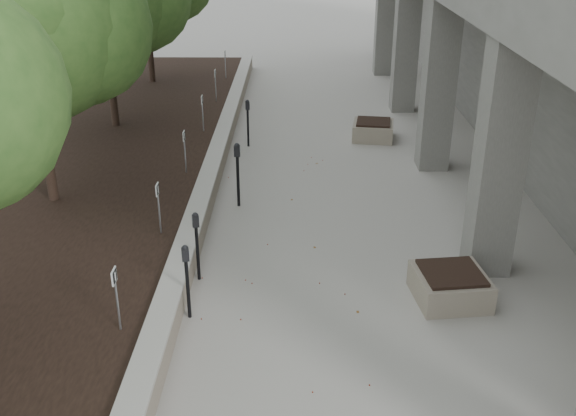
{
  "coord_description": "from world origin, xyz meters",
  "views": [
    {
      "loc": [
        0.08,
        -4.11,
        5.73
      ],
      "look_at": [
        -0.04,
        6.15,
        1.06
      ],
      "focal_mm": 40.98,
      "sensor_mm": 36.0,
      "label": 1
    }
  ],
  "objects_px": {
    "crabapple_tree_3": "(33,64)",
    "parking_meter_4": "(238,175)",
    "parking_meter_2": "(187,282)",
    "planter_front": "(450,285)",
    "planter_back": "(373,130)",
    "crabapple_tree_4": "(105,22)",
    "parking_meter_5": "(248,123)",
    "parking_meter_3": "(197,246)"
  },
  "relations": [
    {
      "from": "crabapple_tree_3",
      "to": "parking_meter_4",
      "type": "xyz_separation_m",
      "value": [
        3.68,
        0.6,
        -2.42
      ]
    },
    {
      "from": "parking_meter_2",
      "to": "planter_front",
      "type": "xyz_separation_m",
      "value": [
        4.11,
        0.56,
        -0.37
      ]
    },
    {
      "from": "parking_meter_4",
      "to": "planter_back",
      "type": "height_order",
      "value": "parking_meter_4"
    },
    {
      "from": "crabapple_tree_4",
      "to": "parking_meter_5",
      "type": "distance_m",
      "value": 4.43
    },
    {
      "from": "parking_meter_3",
      "to": "planter_front",
      "type": "height_order",
      "value": "parking_meter_3"
    },
    {
      "from": "parking_meter_3",
      "to": "planter_front",
      "type": "distance_m",
      "value": 4.17
    },
    {
      "from": "parking_meter_5",
      "to": "planter_front",
      "type": "bearing_deg",
      "value": -71.28
    },
    {
      "from": "parking_meter_3",
      "to": "parking_meter_5",
      "type": "xyz_separation_m",
      "value": [
        0.38,
        6.91,
        0.01
      ]
    },
    {
      "from": "crabapple_tree_3",
      "to": "parking_meter_5",
      "type": "bearing_deg",
      "value": 50.82
    },
    {
      "from": "planter_front",
      "to": "parking_meter_2",
      "type": "bearing_deg",
      "value": -172.18
    },
    {
      "from": "crabapple_tree_4",
      "to": "planter_front",
      "type": "distance_m",
      "value": 11.27
    },
    {
      "from": "crabapple_tree_3",
      "to": "parking_meter_5",
      "type": "relative_size",
      "value": 4.31
    },
    {
      "from": "parking_meter_3",
      "to": "planter_front",
      "type": "bearing_deg",
      "value": -25.45
    },
    {
      "from": "crabapple_tree_3",
      "to": "parking_meter_4",
      "type": "bearing_deg",
      "value": 9.19
    },
    {
      "from": "planter_front",
      "to": "planter_back",
      "type": "height_order",
      "value": "planter_front"
    },
    {
      "from": "crabapple_tree_4",
      "to": "parking_meter_3",
      "type": "height_order",
      "value": "crabapple_tree_4"
    },
    {
      "from": "crabapple_tree_3",
      "to": "planter_front",
      "type": "relative_size",
      "value": 4.96
    },
    {
      "from": "parking_meter_5",
      "to": "planter_front",
      "type": "xyz_separation_m",
      "value": [
        3.74,
        -7.48,
        -0.38
      ]
    },
    {
      "from": "parking_meter_2",
      "to": "parking_meter_5",
      "type": "distance_m",
      "value": 8.06
    },
    {
      "from": "crabapple_tree_3",
      "to": "parking_meter_4",
      "type": "relative_size",
      "value": 3.88
    },
    {
      "from": "crabapple_tree_3",
      "to": "parking_meter_3",
      "type": "relative_size",
      "value": 4.35
    },
    {
      "from": "parking_meter_3",
      "to": "planter_back",
      "type": "xyz_separation_m",
      "value": [
        3.75,
        7.58,
        -0.37
      ]
    },
    {
      "from": "crabapple_tree_4",
      "to": "parking_meter_2",
      "type": "height_order",
      "value": "crabapple_tree_4"
    },
    {
      "from": "crabapple_tree_4",
      "to": "planter_front",
      "type": "bearing_deg",
      "value": -47.46
    },
    {
      "from": "crabapple_tree_4",
      "to": "parking_meter_4",
      "type": "distance_m",
      "value": 6.23
    },
    {
      "from": "parking_meter_2",
      "to": "planter_back",
      "type": "relative_size",
      "value": 1.16
    },
    {
      "from": "parking_meter_3",
      "to": "parking_meter_4",
      "type": "relative_size",
      "value": 0.89
    },
    {
      "from": "crabapple_tree_3",
      "to": "crabapple_tree_4",
      "type": "relative_size",
      "value": 1.0
    },
    {
      "from": "crabapple_tree_4",
      "to": "parking_meter_3",
      "type": "distance_m",
      "value": 8.5
    },
    {
      "from": "parking_meter_4",
      "to": "parking_meter_3",
      "type": "bearing_deg",
      "value": -93.71
    },
    {
      "from": "crabapple_tree_3",
      "to": "planter_back",
      "type": "bearing_deg",
      "value": 36.23
    },
    {
      "from": "parking_meter_4",
      "to": "crabapple_tree_3",
      "type": "bearing_deg",
      "value": -166.45
    },
    {
      "from": "crabapple_tree_3",
      "to": "planter_back",
      "type": "distance_m",
      "value": 9.14
    },
    {
      "from": "parking_meter_3",
      "to": "parking_meter_4",
      "type": "height_order",
      "value": "parking_meter_4"
    },
    {
      "from": "crabapple_tree_4",
      "to": "parking_meter_2",
      "type": "xyz_separation_m",
      "value": [
        3.26,
        -8.59,
        -2.49
      ]
    },
    {
      "from": "parking_meter_2",
      "to": "planter_back",
      "type": "xyz_separation_m",
      "value": [
        3.74,
        8.72,
        -0.37
      ]
    },
    {
      "from": "parking_meter_2",
      "to": "parking_meter_3",
      "type": "xyz_separation_m",
      "value": [
        -0.01,
        1.14,
        -0.0
      ]
    },
    {
      "from": "parking_meter_4",
      "to": "planter_back",
      "type": "distance_m",
      "value": 5.64
    },
    {
      "from": "crabapple_tree_4",
      "to": "planter_front",
      "type": "xyz_separation_m",
      "value": [
        7.37,
        -8.03,
        -2.86
      ]
    },
    {
      "from": "crabapple_tree_4",
      "to": "parking_meter_3",
      "type": "relative_size",
      "value": 4.35
    },
    {
      "from": "parking_meter_5",
      "to": "crabapple_tree_4",
      "type": "bearing_deg",
      "value": 163.61
    },
    {
      "from": "parking_meter_5",
      "to": "planter_back",
      "type": "height_order",
      "value": "parking_meter_5"
    }
  ]
}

